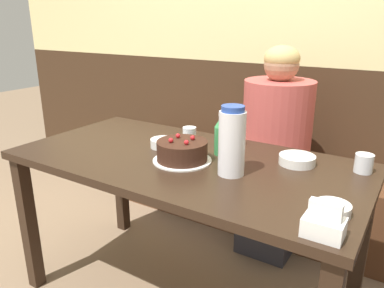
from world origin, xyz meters
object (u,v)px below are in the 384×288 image
(napkin_holder, at_px, (324,224))
(bowl_rice_small, at_px, (332,209))
(bowl_soup_white, at_px, (163,143))
(water_pitcher, at_px, (232,142))
(birthday_cake, at_px, (182,151))
(person_teal_shirt, at_px, (275,156))
(glass_tumbler_short, at_px, (236,137))
(bowl_side_dish, at_px, (297,160))
(glass_shot_small, at_px, (364,163))
(glass_water_tall, at_px, (190,137))
(bench_seat, at_px, (255,192))
(soju_bottle, at_px, (221,135))

(napkin_holder, bearing_deg, bowl_rice_small, 93.01)
(bowl_soup_white, bearing_deg, water_pitcher, -15.96)
(birthday_cake, height_order, person_teal_shirt, person_teal_shirt)
(bowl_rice_small, bearing_deg, bowl_soup_white, 163.96)
(bowl_soup_white, distance_m, glass_tumbler_short, 0.34)
(bowl_rice_small, bearing_deg, water_pitcher, 163.89)
(bowl_side_dish, xyz_separation_m, glass_shot_small, (0.25, 0.05, 0.02))
(glass_water_tall, distance_m, person_teal_shirt, 0.59)
(water_pitcher, relative_size, bowl_rice_small, 2.43)
(bench_seat, relative_size, birthday_cake, 7.63)
(bench_seat, distance_m, glass_shot_small, 1.05)
(water_pitcher, bearing_deg, napkin_holder, -31.96)
(water_pitcher, height_order, bowl_soup_white, water_pitcher)
(water_pitcher, distance_m, soju_bottle, 0.23)
(water_pitcher, bearing_deg, bowl_side_dish, 52.58)
(water_pitcher, relative_size, bowl_soup_white, 2.30)
(bowl_side_dish, distance_m, glass_water_tall, 0.50)
(birthday_cake, xyz_separation_m, bowl_side_dish, (0.42, 0.22, -0.02))
(soju_bottle, bearing_deg, glass_shot_small, 11.60)
(birthday_cake, relative_size, glass_water_tall, 2.72)
(glass_water_tall, bearing_deg, bowl_side_dish, 4.73)
(soju_bottle, xyz_separation_m, glass_water_tall, (-0.18, 0.02, -0.04))
(napkin_holder, relative_size, person_teal_shirt, 0.09)
(glass_water_tall, height_order, glass_tumbler_short, glass_water_tall)
(bench_seat, relative_size, bowl_side_dish, 12.86)
(soju_bottle, bearing_deg, water_pitcher, -51.99)
(birthday_cake, bearing_deg, person_teal_shirt, 76.08)
(birthday_cake, xyz_separation_m, napkin_holder, (0.65, -0.27, -0.01))
(glass_tumbler_short, bearing_deg, glass_water_tall, -144.14)
(bowl_soup_white, relative_size, glass_tumbler_short, 1.49)
(napkin_holder, bearing_deg, birthday_cake, 157.17)
(birthday_cake, bearing_deg, glass_water_tall, 113.81)
(person_teal_shirt, bearing_deg, soju_bottle, -7.69)
(bowl_soup_white, bearing_deg, glass_water_tall, 39.86)
(birthday_cake, height_order, glass_tumbler_short, birthday_cake)
(bowl_side_dish, distance_m, person_teal_shirt, 0.55)
(birthday_cake, distance_m, soju_bottle, 0.19)
(soju_bottle, height_order, glass_water_tall, soju_bottle)
(napkin_holder, bearing_deg, bowl_soup_white, 155.54)
(soju_bottle, bearing_deg, birthday_cake, -121.28)
(glass_shot_small, bearing_deg, bowl_side_dish, -167.54)
(soju_bottle, xyz_separation_m, glass_tumbler_short, (-0.00, 0.15, -0.05))
(napkin_holder, xyz_separation_m, glass_water_tall, (-0.73, 0.46, 0.01))
(bowl_soup_white, xyz_separation_m, bowl_rice_small, (0.82, -0.24, -0.00))
(bowl_soup_white, distance_m, bowl_rice_small, 0.85)
(person_teal_shirt, bearing_deg, glass_tumbler_short, -10.99)
(glass_water_tall, bearing_deg, birthday_cake, -66.19)
(bowl_rice_small, distance_m, person_teal_shirt, 0.95)
(birthday_cake, height_order, soju_bottle, soju_bottle)
(soju_bottle, xyz_separation_m, bowl_soup_white, (-0.27, -0.06, -0.07))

